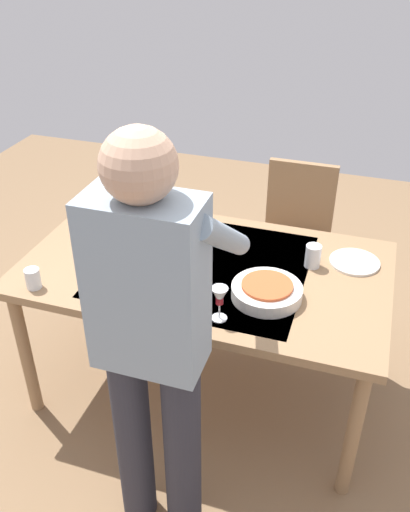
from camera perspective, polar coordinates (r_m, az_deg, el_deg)
The scene contains 13 objects.
ground_plane at distance 3.05m, azimuth 0.00°, elevation -13.02°, with size 6.00×6.00×0.00m, color #846647.
dining_table at distance 2.60m, azimuth 0.00°, elevation -2.24°, with size 1.67×0.96×0.76m.
chair_near at distance 3.35m, azimuth 9.25°, elevation 2.64°, with size 0.40×0.40×0.91m.
person_server at distance 1.87m, azimuth -5.38°, elevation -8.18°, with size 0.42×0.61×1.69m.
wine_bottle at distance 2.71m, azimuth -6.45°, elevation 3.63°, with size 0.07×0.07×0.30m.
wine_glass_left at distance 2.18m, azimuth 1.50°, elevation -4.31°, with size 0.07×0.07×0.15m.
water_cup_near_left at distance 2.57m, azimuth 11.01°, elevation -0.00°, with size 0.07×0.07×0.11m, color silver.
water_cup_near_right at distance 2.30m, azimuth -4.28°, elevation -3.81°, with size 0.07×0.07×0.10m, color silver.
water_cup_far_left at distance 2.50m, azimuth -17.23°, elevation -2.22°, with size 0.07×0.07×0.09m, color silver.
serving_bowl_pasta at distance 2.35m, azimuth 6.36°, elevation -3.56°, with size 0.30×0.30×0.07m.
side_bowl_salad at distance 2.56m, azimuth -7.78°, elevation -0.38°, with size 0.18×0.18×0.07m.
dinner_plate_near at distance 2.66m, azimuth 15.08°, elevation -0.60°, with size 0.23×0.23×0.01m, color silver.
table_fork at distance 2.77m, azimuth -2.84°, elevation 1.98°, with size 0.01×0.18×0.01m, color silver.
Camera 1 is at (-0.66, 2.03, 2.18)m, focal length 39.02 mm.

